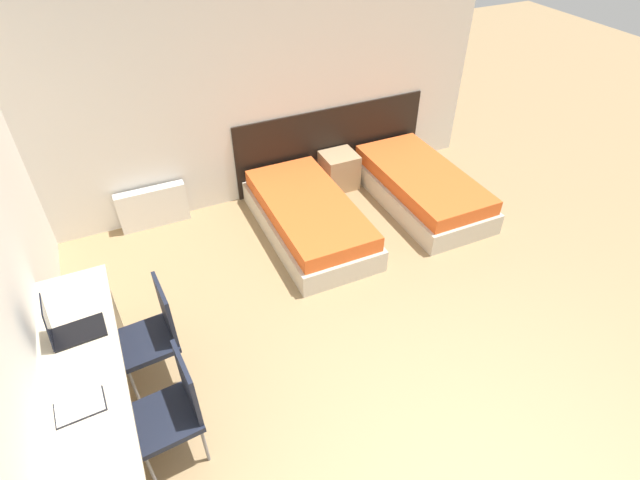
% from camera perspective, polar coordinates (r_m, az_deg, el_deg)
% --- Properties ---
extents(ground_plane, '(20.00, 20.00, 0.00)m').
position_cam_1_polar(ground_plane, '(4.03, 14.44, -24.54)').
color(ground_plane, '#9E7F56').
extents(wall_back, '(5.81, 0.05, 2.70)m').
position_cam_1_polar(wall_back, '(5.82, -7.82, 16.54)').
color(wall_back, silver).
rests_on(wall_back, ground_plane).
extents(wall_left, '(0.05, 4.97, 2.70)m').
position_cam_1_polar(wall_left, '(3.94, -32.67, -1.92)').
color(wall_left, silver).
rests_on(wall_left, ground_plane).
extents(headboard_panel, '(2.55, 0.03, 0.98)m').
position_cam_1_polar(headboard_panel, '(6.48, 1.31, 10.88)').
color(headboard_panel, black).
rests_on(headboard_panel, ground_plane).
extents(bed_near_window, '(0.95, 1.89, 0.43)m').
position_cam_1_polar(bed_near_window, '(5.61, -1.30, 2.57)').
color(bed_near_window, beige).
rests_on(bed_near_window, ground_plane).
extents(bed_near_door, '(0.95, 1.89, 0.43)m').
position_cam_1_polar(bed_near_door, '(6.25, 11.47, 5.94)').
color(bed_near_door, beige).
rests_on(bed_near_door, ground_plane).
extents(nightstand, '(0.43, 0.40, 0.46)m').
position_cam_1_polar(nightstand, '(6.43, 2.18, 7.97)').
color(nightstand, tan).
rests_on(nightstand, ground_plane).
extents(radiator, '(0.77, 0.12, 0.48)m').
position_cam_1_polar(radiator, '(6.03, -18.53, 3.58)').
color(radiator, silver).
rests_on(radiator, ground_plane).
extents(desk, '(0.53, 2.05, 0.77)m').
position_cam_1_polar(desk, '(3.93, -24.97, -14.58)').
color(desk, beige).
rests_on(desk, ground_plane).
extents(chair_near_laptop, '(0.47, 0.47, 0.93)m').
position_cam_1_polar(chair_near_laptop, '(4.21, -18.52, -9.91)').
color(chair_near_laptop, black).
rests_on(chair_near_laptop, ground_plane).
extents(chair_near_notebook, '(0.48, 0.48, 0.93)m').
position_cam_1_polar(chair_near_notebook, '(3.74, -16.46, -17.87)').
color(chair_near_notebook, black).
rests_on(chair_near_notebook, ground_plane).
extents(laptop, '(0.37, 0.25, 0.37)m').
position_cam_1_polar(laptop, '(3.97, -26.82, -9.05)').
color(laptop, black).
rests_on(laptop, desk).
extents(open_notebook, '(0.31, 0.21, 0.02)m').
position_cam_1_polar(open_notebook, '(3.59, -25.74, -16.79)').
color(open_notebook, black).
rests_on(open_notebook, desk).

